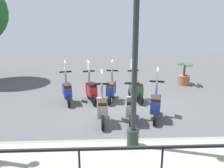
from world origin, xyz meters
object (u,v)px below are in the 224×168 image
at_px(scooter_near_1, 131,107).
at_px(scooter_far_0, 136,89).
at_px(scooter_far_2, 91,90).
at_px(scooter_far_3, 67,91).
at_px(scooter_near_0, 156,104).
at_px(scooter_far_1, 111,89).
at_px(scooter_near_2, 102,108).
at_px(potted_palm, 184,76).
at_px(lamp_post_near, 135,56).

xyz_separation_m(scooter_near_1, scooter_far_0, (1.85, -0.41, 0.00)).
height_order(scooter_far_2, scooter_far_3, same).
height_order(scooter_near_0, scooter_near_1, same).
bearing_deg(scooter_far_3, scooter_near_1, -143.51).
xyz_separation_m(scooter_near_1, scooter_far_1, (1.88, 0.51, 0.00)).
relative_size(scooter_near_1, scooter_near_2, 1.00).
relative_size(scooter_near_1, scooter_far_3, 1.00).
xyz_separation_m(potted_palm, scooter_near_1, (-4.11, 3.08, 0.04)).
relative_size(potted_palm, scooter_far_3, 0.69).
xyz_separation_m(scooter_near_0, scooter_far_0, (1.66, 0.35, 0.00)).
relative_size(scooter_far_2, scooter_far_3, 1.00).
bearing_deg(potted_palm, scooter_near_0, 149.37).
height_order(scooter_near_0, scooter_far_0, same).
distance_m(scooter_near_2, scooter_far_1, 1.94).
xyz_separation_m(scooter_near_0, scooter_near_1, (-0.19, 0.76, 0.00)).
height_order(lamp_post_near, scooter_far_0, lamp_post_near).
relative_size(lamp_post_near, scooter_far_2, 2.98).
distance_m(potted_palm, scooter_near_0, 4.56).
bearing_deg(scooter_far_0, potted_palm, -65.92).
height_order(scooter_near_2, scooter_far_1, same).
height_order(potted_palm, scooter_near_2, scooter_near_2).
bearing_deg(scooter_far_2, lamp_post_near, -178.72).
distance_m(scooter_near_2, scooter_far_0, 2.26).
bearing_deg(scooter_far_3, scooter_far_2, -99.49).
relative_size(potted_palm, scooter_far_1, 0.69).
relative_size(potted_palm, scooter_far_2, 0.69).
bearing_deg(scooter_near_2, scooter_near_0, -83.79).
distance_m(lamp_post_near, scooter_near_1, 2.31).
bearing_deg(scooter_far_1, scooter_near_2, -178.77).
distance_m(scooter_near_0, scooter_far_3, 3.28).
xyz_separation_m(scooter_near_2, scooter_far_2, (1.84, 0.41, 0.00)).
bearing_deg(scooter_near_1, scooter_near_0, -67.31).
bearing_deg(lamp_post_near, scooter_far_0, -9.59).
xyz_separation_m(scooter_near_2, scooter_far_3, (1.77, 1.28, 0.00)).
xyz_separation_m(scooter_near_0, scooter_far_1, (1.69, 1.28, 0.00)).
bearing_deg(scooter_far_1, potted_palm, -47.08).
bearing_deg(scooter_far_3, scooter_near_0, -132.50).
distance_m(potted_palm, scooter_far_2, 4.91).
xyz_separation_m(potted_palm, scooter_far_1, (-2.23, 3.60, 0.04)).
relative_size(scooter_near_2, scooter_far_0, 1.00).
xyz_separation_m(scooter_far_1, scooter_far_3, (-0.14, 1.62, 0.00)).
distance_m(lamp_post_near, scooter_near_2, 2.39).
distance_m(scooter_far_0, scooter_far_2, 1.67).
bearing_deg(scooter_far_3, potted_palm, -79.83).
bearing_deg(potted_palm, scooter_near_2, 136.46).
height_order(scooter_near_0, scooter_far_1, same).
bearing_deg(scooter_near_1, lamp_post_near, -177.21).
bearing_deg(scooter_far_3, scooter_far_1, -99.41).
bearing_deg(potted_palm, scooter_near_1, 143.11).
distance_m(scooter_near_1, scooter_far_0, 1.90).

